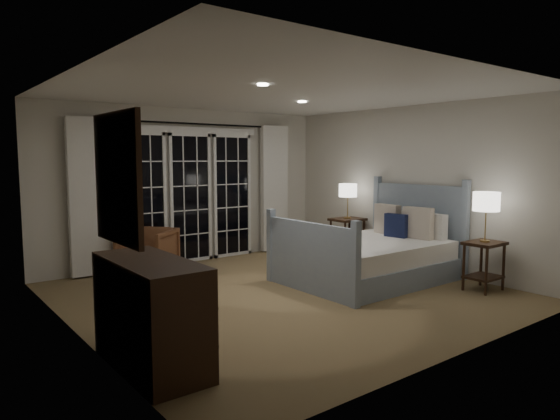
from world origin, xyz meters
TOP-DOWN VIEW (x-y plane):
  - floor at (0.00, 0.00)m, footprint 5.00×5.00m
  - ceiling at (0.00, 0.00)m, footprint 5.00×5.00m
  - wall_left at (-2.50, 0.00)m, footprint 0.02×5.00m
  - wall_right at (2.50, 0.00)m, footprint 0.02×5.00m
  - wall_back at (0.00, 2.50)m, footprint 5.00×0.02m
  - wall_front at (0.00, -2.50)m, footprint 5.00×0.02m
  - french_doors at (0.00, 2.46)m, footprint 2.50×0.04m
  - curtain_rod at (0.00, 2.40)m, footprint 3.50×0.03m
  - curtain_left at (-1.65, 2.38)m, footprint 0.55×0.10m
  - curtain_right at (1.65, 2.38)m, footprint 0.55×0.10m
  - downlight_a at (0.80, 0.60)m, footprint 0.12×0.12m
  - downlight_b at (-0.60, -0.40)m, footprint 0.12×0.12m
  - bed at (1.42, -0.19)m, footprint 2.24×1.60m
  - nightstand_left at (2.12, -1.47)m, footprint 0.49×0.39m
  - nightstand_right at (2.19, 1.05)m, footprint 0.53×0.43m
  - lamp_left at (2.12, -1.47)m, footprint 0.33×0.33m
  - lamp_right at (2.19, 1.05)m, footprint 0.30×0.30m
  - armchair at (-0.91, 2.10)m, footprint 1.02×1.01m
  - dresser at (-2.23, -1.09)m, footprint 0.53×1.26m
  - mirror at (-2.47, -1.09)m, footprint 0.05×0.85m

SIDE VIEW (x-z plane):
  - floor at x=0.00m, z-range 0.00..0.00m
  - bed at x=1.42m, z-range -0.32..0.98m
  - armchair at x=-0.91m, z-range 0.00..0.67m
  - nightstand_left at x=2.12m, z-range 0.10..0.73m
  - dresser at x=-2.23m, z-range 0.00..0.89m
  - nightstand_right at x=2.19m, z-range 0.11..0.80m
  - french_doors at x=0.00m, z-range -0.01..2.19m
  - lamp_left at x=2.12m, z-range 0.83..1.47m
  - curtain_left at x=-1.65m, z-range 0.02..2.27m
  - curtain_right at x=1.65m, z-range 0.02..2.27m
  - lamp_right at x=2.19m, z-range 0.86..1.45m
  - wall_left at x=-2.50m, z-range 0.00..2.50m
  - wall_right at x=2.50m, z-range 0.00..2.50m
  - wall_back at x=0.00m, z-range 0.00..2.50m
  - wall_front at x=0.00m, z-range 0.00..2.50m
  - mirror at x=-2.47m, z-range 1.05..2.05m
  - curtain_rod at x=0.00m, z-range 2.23..2.27m
  - downlight_a at x=0.80m, z-range 2.48..2.50m
  - downlight_b at x=-0.60m, z-range 2.48..2.50m
  - ceiling at x=0.00m, z-range 2.50..2.50m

